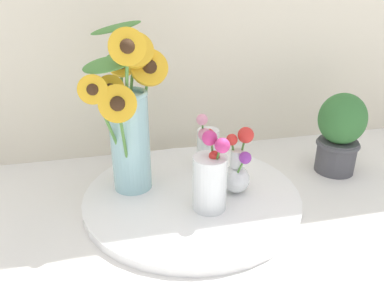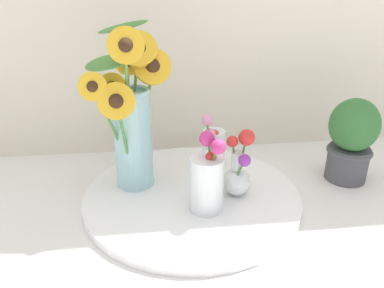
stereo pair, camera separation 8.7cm
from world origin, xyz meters
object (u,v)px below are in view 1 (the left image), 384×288
at_px(serving_tray, 192,196).
at_px(potted_plant, 340,132).
at_px(vase_small_back, 207,145).
at_px(vase_bulb_right, 237,169).
at_px(mason_jar_sunflowers, 129,122).
at_px(vase_small_center, 210,179).

bearing_deg(serving_tray, potted_plant, 7.61).
height_order(serving_tray, vase_small_back, vase_small_back).
distance_m(vase_bulb_right, potted_plant, 0.33).
bearing_deg(serving_tray, mason_jar_sunflowers, 156.53).
distance_m(vase_small_back, potted_plant, 0.37).
height_order(serving_tray, vase_bulb_right, vase_bulb_right).
xyz_separation_m(vase_bulb_right, potted_plant, (0.32, 0.08, 0.04)).
relative_size(vase_small_center, vase_bulb_right, 1.11).
bearing_deg(potted_plant, vase_bulb_right, -166.60).
bearing_deg(vase_small_center, potted_plant, 17.75).
distance_m(vase_bulb_right, vase_small_back, 0.15).
xyz_separation_m(mason_jar_sunflowers, vase_small_back, (0.21, 0.07, -0.11)).
bearing_deg(potted_plant, mason_jar_sunflowers, 179.74).
bearing_deg(mason_jar_sunflowers, serving_tray, -23.47).
xyz_separation_m(mason_jar_sunflowers, potted_plant, (0.57, -0.00, -0.08)).
height_order(mason_jar_sunflowers, potted_plant, mason_jar_sunflowers).
distance_m(serving_tray, potted_plant, 0.45).
distance_m(mason_jar_sunflowers, vase_small_back, 0.25).
distance_m(mason_jar_sunflowers, vase_small_center, 0.23).
bearing_deg(mason_jar_sunflowers, vase_small_back, 17.72).
relative_size(serving_tray, mason_jar_sunflowers, 1.32).
distance_m(mason_jar_sunflowers, vase_bulb_right, 0.28).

